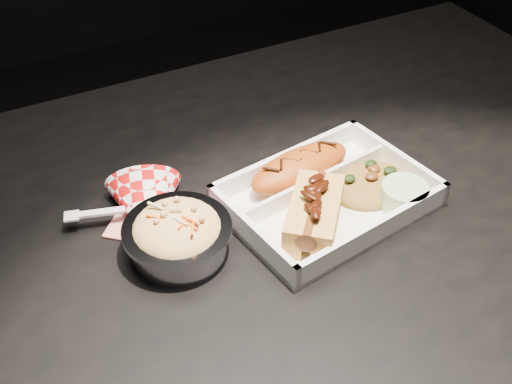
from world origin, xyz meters
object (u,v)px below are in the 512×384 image
(dining_table, at_px, (294,252))
(fried_pastry, at_px, (300,168))
(food_tray, at_px, (327,200))
(hotdog, at_px, (314,212))
(foil_coleslaw_cup, at_px, (177,233))
(napkin_fork, at_px, (146,209))

(dining_table, height_order, fried_pastry, fried_pastry)
(food_tray, relative_size, fried_pastry, 1.78)
(fried_pastry, distance_m, hotdog, 0.09)
(foil_coleslaw_cup, bearing_deg, napkin_fork, 100.87)
(fried_pastry, xyz_separation_m, hotdog, (-0.03, -0.09, 0.00))
(foil_coleslaw_cup, bearing_deg, hotdog, -15.66)
(hotdog, bearing_deg, fried_pastry, 20.34)
(fried_pastry, height_order, hotdog, hotdog)
(fried_pastry, bearing_deg, foil_coleslaw_cup, -167.35)
(dining_table, relative_size, foil_coleslaw_cup, 9.32)
(foil_coleslaw_cup, bearing_deg, fried_pastry, 12.65)
(food_tray, xyz_separation_m, napkin_fork, (-0.21, 0.08, 0.01))
(food_tray, bearing_deg, napkin_fork, 149.98)
(foil_coleslaw_cup, bearing_deg, food_tray, -3.30)
(fried_pastry, height_order, foil_coleslaw_cup, foil_coleslaw_cup)
(food_tray, bearing_deg, hotdog, -149.23)
(fried_pastry, relative_size, foil_coleslaw_cup, 1.20)
(fried_pastry, relative_size, napkin_fork, 0.86)
(dining_table, height_order, foil_coleslaw_cup, foil_coleslaw_cup)
(food_tray, distance_m, foil_coleslaw_cup, 0.20)
(fried_pastry, distance_m, napkin_fork, 0.21)
(food_tray, height_order, fried_pastry, fried_pastry)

